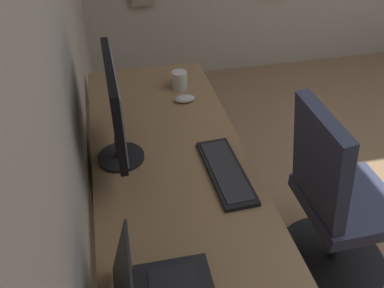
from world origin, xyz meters
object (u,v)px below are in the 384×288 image
Objects in this scene: monitor_primary at (115,108)px; office_chair at (335,206)px; drawer_pedestal at (163,200)px; coffee_mug at (179,80)px; mouse_main at (185,99)px; keyboard_main at (226,171)px.

monitor_primary is 1.11m from office_chair.
drawer_pedestal is at bearing 67.45° from office_chair.
mouse_main is at bearing 179.57° from coffee_mug.
keyboard_main is at bearing -176.28° from coffee_mug.
coffee_mug is (0.54, -0.36, -0.21)m from monitor_primary.
keyboard_main is at bearing -175.24° from mouse_main.
monitor_primary reaches higher than office_chair.
coffee_mug is at bearing -0.43° from mouse_main.
drawer_pedestal is 0.53m from keyboard_main.
coffee_mug is at bearing 36.82° from office_chair.
mouse_main is at bearing -42.63° from monitor_primary.
mouse_main is (0.39, -0.36, -0.24)m from monitor_primary.
drawer_pedestal is 0.54m from mouse_main.
monitor_primary is at bearing 146.19° from coffee_mug.
office_chair is at bearing -137.16° from mouse_main.
monitor_primary reaches higher than keyboard_main.
office_chair is (-0.78, -0.58, -0.32)m from coffee_mug.
drawer_pedestal is 5.67× the size of coffee_mug.
mouse_main is (0.31, -0.18, 0.40)m from drawer_pedestal.
office_chair is (-0.32, -0.77, 0.11)m from drawer_pedestal.
drawer_pedestal is 0.72× the size of office_chair.
office_chair is at bearing -104.11° from monitor_primary.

